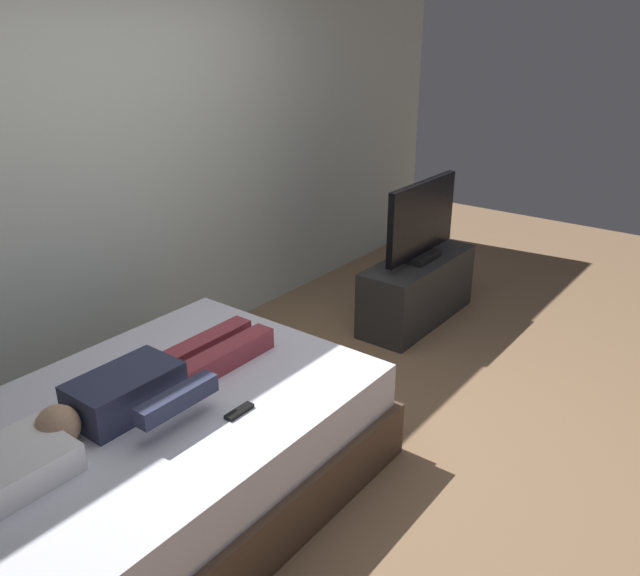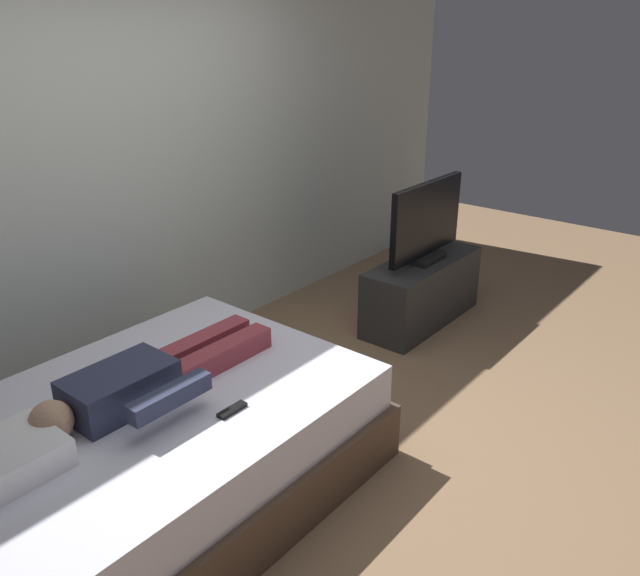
# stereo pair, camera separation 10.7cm
# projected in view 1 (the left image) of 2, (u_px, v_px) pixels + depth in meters

# --- Properties ---
(ground_plane) EXTENTS (10.00, 10.00, 0.00)m
(ground_plane) POSITION_uv_depth(u_px,v_px,m) (345.00, 454.00, 3.42)
(ground_plane) COLOR #8C6B4C
(back_wall) EXTENTS (6.40, 0.10, 2.80)m
(back_wall) POSITION_uv_depth(u_px,v_px,m) (168.00, 145.00, 4.13)
(back_wall) COLOR silver
(back_wall) RESTS_ON ground
(bed) EXTENTS (2.03, 1.47, 0.54)m
(bed) POSITION_uv_depth(u_px,v_px,m) (159.00, 453.00, 3.01)
(bed) COLOR brown
(bed) RESTS_ON ground
(pillow) EXTENTS (0.48, 0.34, 0.12)m
(pillow) POSITION_uv_depth(u_px,v_px,m) (3.00, 471.00, 2.37)
(pillow) COLOR white
(pillow) RESTS_ON bed
(person) EXTENTS (1.26, 0.46, 0.18)m
(person) POSITION_uv_depth(u_px,v_px,m) (151.00, 382.00, 2.91)
(person) COLOR #2D334C
(person) RESTS_ON bed
(remote) EXTENTS (0.15, 0.04, 0.02)m
(remote) POSITION_uv_depth(u_px,v_px,m) (239.00, 411.00, 2.83)
(remote) COLOR black
(remote) RESTS_ON bed
(tv_stand) EXTENTS (1.10, 0.40, 0.50)m
(tv_stand) POSITION_uv_depth(u_px,v_px,m) (417.00, 290.00, 4.86)
(tv_stand) COLOR #2D2D2D
(tv_stand) RESTS_ON ground
(tv) EXTENTS (0.88, 0.20, 0.59)m
(tv) POSITION_uv_depth(u_px,v_px,m) (422.00, 222.00, 4.66)
(tv) COLOR black
(tv) RESTS_ON tv_stand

